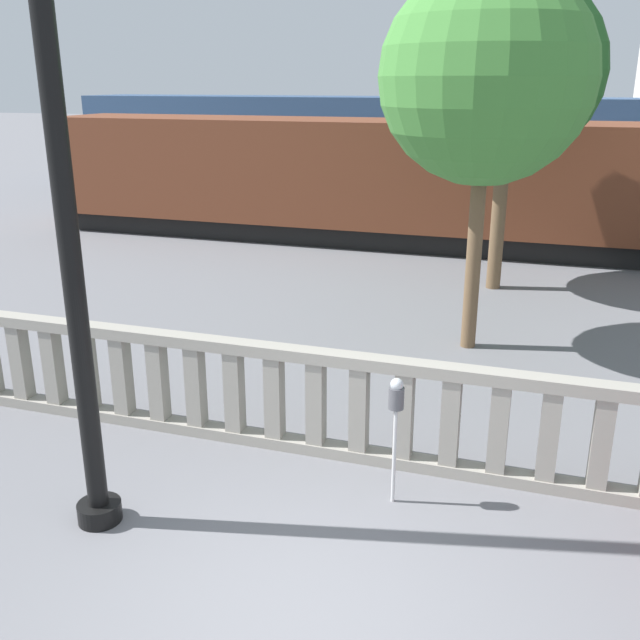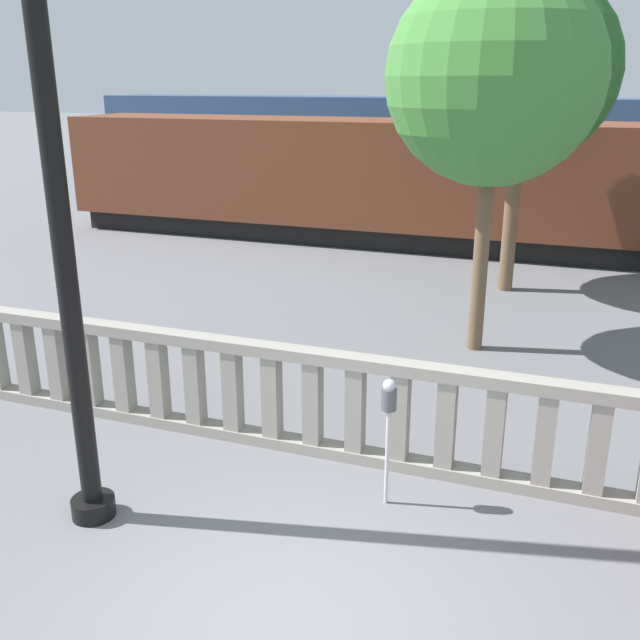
% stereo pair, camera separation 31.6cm
% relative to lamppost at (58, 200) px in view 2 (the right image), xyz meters
% --- Properties ---
extents(ground_plane, '(160.00, 160.00, 0.00)m').
position_rel_lamppost_xyz_m(ground_plane, '(2.43, -0.72, -3.23)').
color(ground_plane, slate).
extents(balustrade, '(13.75, 0.24, 1.31)m').
position_rel_lamppost_xyz_m(balustrade, '(2.43, 2.00, -2.58)').
color(balustrade, gray).
rests_on(balustrade, ground).
extents(lamppost, '(0.44, 0.44, 6.88)m').
position_rel_lamppost_xyz_m(lamppost, '(0.00, 0.00, 0.00)').
color(lamppost, black).
rests_on(lamppost, ground).
extents(parking_meter, '(0.16, 0.16, 1.41)m').
position_rel_lamppost_xyz_m(parking_meter, '(2.75, 1.25, -2.11)').
color(parking_meter, silver).
rests_on(parking_meter, ground).
extents(train_near, '(24.31, 2.70, 3.86)m').
position_rel_lamppost_xyz_m(train_near, '(2.66, 13.64, -1.51)').
color(train_near, black).
rests_on(train_near, ground).
extents(train_far, '(26.42, 3.15, 4.24)m').
position_rel_lamppost_xyz_m(train_far, '(-1.77, 23.10, -1.32)').
color(train_far, black).
rests_on(train_far, ground).
extents(tree_left, '(3.67, 3.67, 6.27)m').
position_rel_lamppost_xyz_m(tree_left, '(3.03, 9.98, 1.19)').
color(tree_left, brown).
rests_on(tree_left, ground).
extents(tree_right, '(3.24, 3.24, 5.91)m').
position_rel_lamppost_xyz_m(tree_right, '(2.95, 6.21, 1.05)').
color(tree_right, brown).
rests_on(tree_right, ground).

